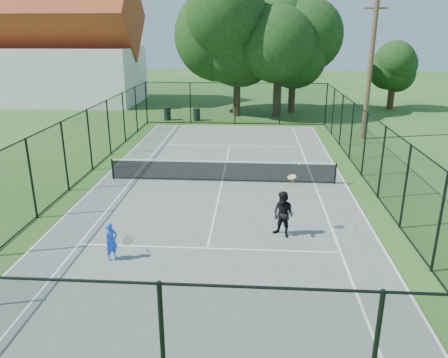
# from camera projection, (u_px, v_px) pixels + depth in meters

# --- Properties ---
(ground) EXTENTS (120.00, 120.00, 0.00)m
(ground) POSITION_uv_depth(u_px,v_px,m) (222.00, 183.00, 19.68)
(ground) COLOR #23531C
(tennis_court) EXTENTS (11.00, 24.00, 0.06)m
(tennis_court) POSITION_uv_depth(u_px,v_px,m) (222.00, 182.00, 19.67)
(tennis_court) COLOR #58675E
(tennis_court) RESTS_ON ground
(tennis_net) EXTENTS (10.08, 0.08, 0.95)m
(tennis_net) POSITION_uv_depth(u_px,v_px,m) (222.00, 170.00, 19.49)
(tennis_net) COLOR black
(tennis_net) RESTS_ON tennis_court
(fence) EXTENTS (13.10, 26.10, 3.00)m
(fence) POSITION_uv_depth(u_px,v_px,m) (222.00, 150.00, 19.19)
(fence) COLOR black
(fence) RESTS_ON ground
(tree_near_left) EXTENTS (7.67, 7.67, 10.01)m
(tree_near_left) POSITION_uv_depth(u_px,v_px,m) (237.00, 35.00, 33.08)
(tree_near_left) COLOR #332114
(tree_near_left) RESTS_ON ground
(tree_near_mid) EXTENTS (5.85, 5.85, 7.65)m
(tree_near_mid) POSITION_uv_depth(u_px,v_px,m) (278.00, 55.00, 33.26)
(tree_near_mid) COLOR #332114
(tree_near_mid) RESTS_ON ground
(tree_near_right) EXTENTS (6.33, 6.33, 8.73)m
(tree_near_right) POSITION_uv_depth(u_px,v_px,m) (294.00, 43.00, 34.74)
(tree_near_right) COLOR #332114
(tree_near_right) RESTS_ON ground
(tree_far_right) EXTENTS (3.75, 3.75, 4.96)m
(tree_far_right) POSITION_uv_depth(u_px,v_px,m) (394.00, 73.00, 37.02)
(tree_far_right) COLOR #332114
(tree_far_right) RESTS_ON ground
(building) EXTENTS (15.30, 8.15, 11.87)m
(building) POSITION_uv_depth(u_px,v_px,m) (54.00, 48.00, 39.94)
(building) COLOR silver
(building) RESTS_ON ground
(trash_bin_left) EXTENTS (0.58, 0.58, 0.99)m
(trash_bin_left) POSITION_uv_depth(u_px,v_px,m) (167.00, 113.00, 33.20)
(trash_bin_left) COLOR black
(trash_bin_left) RESTS_ON ground
(trash_bin_right) EXTENTS (0.58, 0.58, 0.90)m
(trash_bin_right) POSITION_uv_depth(u_px,v_px,m) (197.00, 115.00, 33.03)
(trash_bin_right) COLOR black
(trash_bin_right) RESTS_ON ground
(utility_pole) EXTENTS (1.40, 0.30, 8.47)m
(utility_pole) POSITION_uv_depth(u_px,v_px,m) (370.00, 69.00, 26.25)
(utility_pole) COLOR #4C3823
(utility_pole) RESTS_ON ground
(player_blue) EXTENTS (0.82, 0.51, 1.17)m
(player_blue) POSITION_uv_depth(u_px,v_px,m) (112.00, 241.00, 12.80)
(player_blue) COLOR blue
(player_blue) RESTS_ON tennis_court
(player_black) EXTENTS (0.98, 0.95, 2.42)m
(player_black) POSITION_uv_depth(u_px,v_px,m) (283.00, 214.00, 14.20)
(player_black) COLOR black
(player_black) RESTS_ON tennis_court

